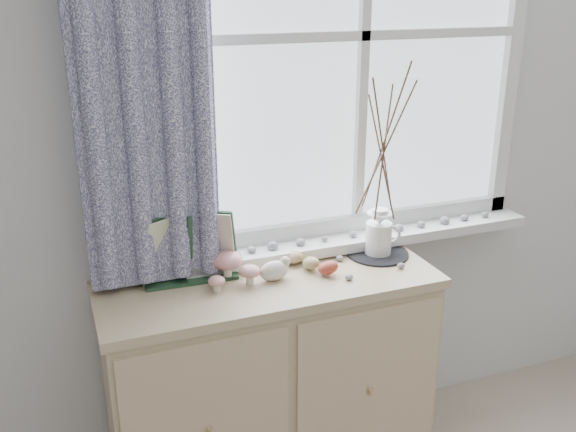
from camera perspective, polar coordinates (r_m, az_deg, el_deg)
The scene contains 8 objects.
sideboard at distance 2.47m, azimuth -1.51°, elevation -14.64°, with size 1.20×0.45×0.85m.
botanical_book at distance 2.20m, azimuth -8.61°, elevation -2.91°, with size 0.38×0.13×0.26m, color #1C3C24, non-canonical shape.
toadstool_cluster at distance 2.23m, azimuth -5.09°, elevation -4.40°, with size 0.19×0.16×0.10m.
wooden_eggs at distance 2.32m, azimuth 2.03°, elevation -4.16°, with size 0.14×0.18×0.07m.
songbird_figurine at distance 2.24m, azimuth -1.25°, elevation -4.78°, with size 0.15×0.07×0.08m, color beige, non-canonical shape.
crocheted_doily at distance 2.48m, azimuth 7.98°, elevation -3.34°, with size 0.24×0.24×0.01m, color black.
twig_pitcher at distance 2.35m, azimuth 8.48°, elevation 6.24°, with size 0.31×0.31×0.75m.
sideboard_pebbles at distance 2.36m, azimuth 5.41°, elevation -4.35°, with size 0.33×0.23×0.02m.
Camera 1 is at (-0.82, -0.16, 1.84)m, focal length 40.00 mm.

